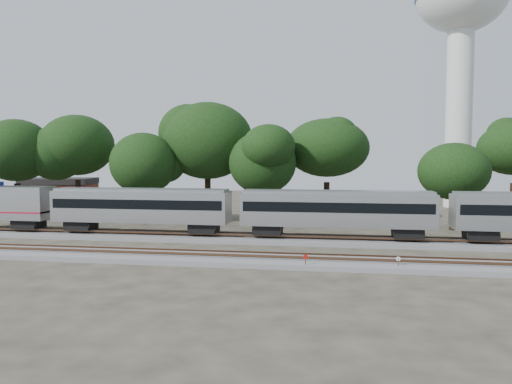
% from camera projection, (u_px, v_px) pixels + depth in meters
% --- Properties ---
extents(ground, '(160.00, 160.00, 0.00)m').
position_uv_depth(ground, '(248.00, 252.00, 43.70)').
color(ground, '#383328').
rests_on(ground, ground).
extents(track_far, '(160.00, 5.00, 0.73)m').
position_uv_depth(track_far, '(259.00, 239.00, 49.59)').
color(track_far, slate).
rests_on(track_far, ground).
extents(track_near, '(160.00, 5.00, 0.73)m').
position_uv_depth(track_near, '(240.00, 259.00, 39.75)').
color(track_near, slate).
rests_on(track_near, ground).
extents(train, '(115.76, 3.31, 4.88)m').
position_uv_depth(train, '(446.00, 210.00, 46.54)').
color(train, '#B1B3B8').
rests_on(train, ground).
extents(switch_stand_red, '(0.37, 0.08, 1.16)m').
position_uv_depth(switch_stand_red, '(306.00, 260.00, 36.74)').
color(switch_stand_red, '#512D19').
rests_on(switch_stand_red, ground).
extents(switch_stand_white, '(0.34, 0.06, 1.06)m').
position_uv_depth(switch_stand_white, '(398.00, 262.00, 36.47)').
color(switch_stand_white, '#512D19').
rests_on(switch_stand_white, ground).
extents(switch_lever, '(0.58, 0.48, 0.30)m').
position_uv_depth(switch_lever, '(296.00, 266.00, 37.58)').
color(switch_lever, '#512D19').
rests_on(switch_lever, ground).
extents(water_tower, '(14.88, 14.88, 41.18)m').
position_uv_depth(water_tower, '(461.00, 21.00, 81.34)').
color(water_tower, silver).
rests_on(water_tower, ground).
extents(brick_building, '(11.54, 9.07, 5.00)m').
position_uv_depth(brick_building, '(60.00, 194.00, 79.07)').
color(brick_building, brown).
rests_on(brick_building, ground).
extents(tree_0, '(9.34, 9.34, 13.17)m').
position_uv_depth(tree_0, '(16.00, 150.00, 63.72)').
color(tree_0, black).
rests_on(tree_0, ground).
extents(tree_1, '(10.06, 10.06, 14.18)m').
position_uv_depth(tree_1, '(77.00, 145.00, 65.52)').
color(tree_1, black).
rests_on(tree_1, ground).
extents(tree_2, '(7.67, 7.67, 10.81)m').
position_uv_depth(tree_2, '(143.00, 164.00, 61.89)').
color(tree_2, black).
rests_on(tree_2, ground).
extents(tree_3, '(10.60, 10.60, 14.94)m').
position_uv_depth(tree_3, '(207.00, 141.00, 64.26)').
color(tree_3, black).
rests_on(tree_3, ground).
extents(tree_4, '(7.76, 7.76, 10.95)m').
position_uv_depth(tree_4, '(262.00, 163.00, 60.71)').
color(tree_4, black).
rests_on(tree_4, ground).
extents(tree_5, '(9.66, 9.66, 13.63)m').
position_uv_depth(tree_5, '(327.00, 148.00, 63.48)').
color(tree_5, black).
rests_on(tree_5, ground).
extents(tree_6, '(6.83, 6.83, 9.63)m').
position_uv_depth(tree_6, '(454.00, 172.00, 56.57)').
color(tree_6, black).
rests_on(tree_6, ground).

